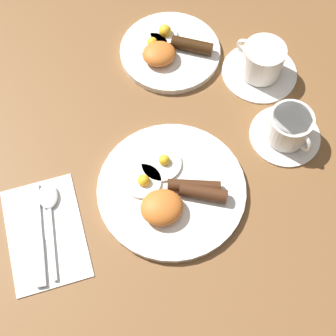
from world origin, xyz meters
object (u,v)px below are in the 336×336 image
object	(u,v)px
breakfast_plate_near	(171,190)
knife	(38,239)
spoon	(49,205)
teacup_far	(261,63)
breakfast_plate_far	(169,51)
teacup_near	(288,129)

from	to	relation	value
breakfast_plate_near	knife	size ratio (longest dim) A/B	1.42
spoon	teacup_far	bearing A→B (deg)	-64.20
breakfast_plate_near	spoon	distance (m)	0.23
teacup_far	spoon	size ratio (longest dim) A/B	0.86
teacup_far	spoon	xyz separation A→B (m)	(-0.49, -0.20, -0.02)
breakfast_plate_far	spoon	world-z (taller)	breakfast_plate_far
teacup_near	spoon	world-z (taller)	teacup_near
breakfast_plate_near	breakfast_plate_far	world-z (taller)	breakfast_plate_near
breakfast_plate_near	spoon	size ratio (longest dim) A/B	1.49
breakfast_plate_far	teacup_near	world-z (taller)	teacup_near
teacup_far	knife	size ratio (longest dim) A/B	0.82
teacup_near	teacup_far	size ratio (longest dim) A/B	0.88
breakfast_plate_far	knife	xyz separation A→B (m)	(-0.34, -0.36, -0.01)
breakfast_plate_near	teacup_near	distance (m)	0.26
breakfast_plate_near	knife	world-z (taller)	breakfast_plate_near
teacup_near	spoon	size ratio (longest dim) A/B	0.76
knife	spoon	size ratio (longest dim) A/B	1.05
breakfast_plate_near	teacup_near	bearing A→B (deg)	13.73
teacup_far	spoon	bearing A→B (deg)	-157.93
breakfast_plate_near	spoon	world-z (taller)	breakfast_plate_near
breakfast_plate_near	spoon	xyz separation A→B (m)	(-0.23, 0.03, -0.00)
breakfast_plate_near	knife	bearing A→B (deg)	-173.22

